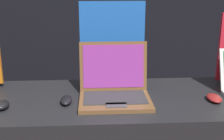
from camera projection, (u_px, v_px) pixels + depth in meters
name	position (u px, v px, depth m)	size (l,w,h in m)	color
mouse_front	(2.00, 105.00, 1.47)	(0.06, 0.09, 0.04)	black
laptop_middle	(114.00, 87.00, 1.58)	(0.35, 0.30, 0.28)	brown
mouse_middle	(66.00, 100.00, 1.54)	(0.06, 0.11, 0.03)	black
promo_stand_middle	(112.00, 47.00, 1.72)	(0.35, 0.07, 0.48)	black
mouse_back	(214.00, 98.00, 1.57)	(0.07, 0.12, 0.03)	maroon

